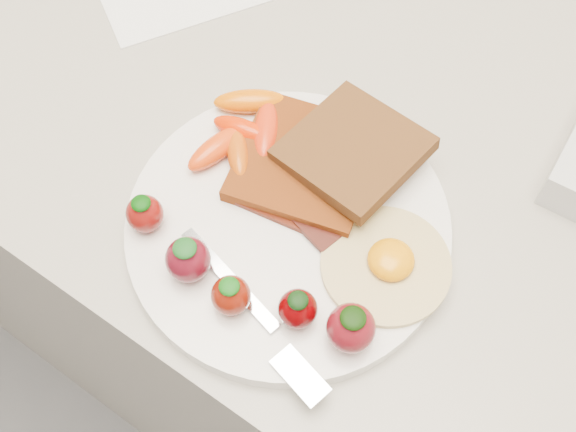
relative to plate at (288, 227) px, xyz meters
The scene contains 9 objects.
counter 0.48m from the plate, 88.01° to the left, with size 2.00×0.60×0.90m, color gray.
plate is the anchor object (origin of this frame).
toast_lower 0.06m from the plate, 108.84° to the left, with size 0.11×0.11×0.01m, color #4C210B.
toast_upper 0.08m from the plate, 80.92° to the left, with size 0.10×0.10×0.01m, color black.
fried_egg 0.09m from the plate, ahead, with size 0.13×0.13×0.02m.
bacon_strips 0.02m from the plate, 114.43° to the left, with size 0.10×0.06×0.01m.
baby_carrots 0.09m from the plate, 149.23° to the left, with size 0.09×0.12×0.02m.
strawberries 0.08m from the plate, 80.88° to the right, with size 0.22×0.06×0.05m.
fork 0.09m from the plate, 68.94° to the right, with size 0.17×0.07×0.00m.
Camera 1 is at (0.15, 1.32, 1.44)m, focal length 45.00 mm.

